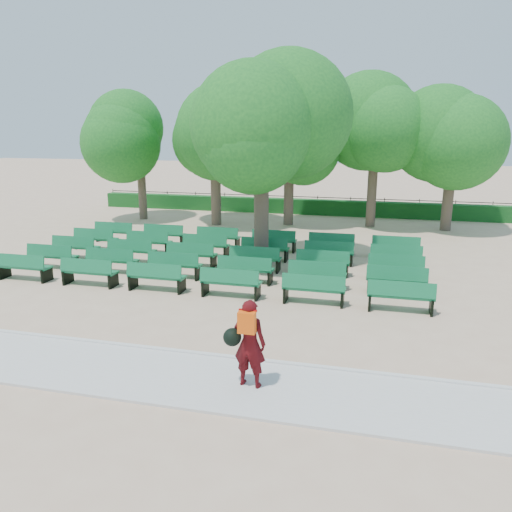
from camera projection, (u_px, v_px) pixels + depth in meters
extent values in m
plane|color=tan|center=(238.00, 278.00, 17.66)|extent=(120.00, 120.00, 0.00)
cube|color=silver|center=(142.00, 374.00, 10.70)|extent=(30.00, 2.20, 0.06)
cube|color=silver|center=(164.00, 350.00, 11.78)|extent=(30.00, 0.12, 0.10)
cube|color=#15511C|center=(300.00, 206.00, 30.71)|extent=(26.00, 0.70, 0.90)
cube|color=#136E3F|center=(224.00, 256.00, 18.78)|extent=(1.90, 0.58, 0.06)
cube|color=#136E3F|center=(222.00, 250.00, 18.51)|extent=(1.89, 0.20, 0.44)
cylinder|color=brown|center=(261.00, 223.00, 18.79)|extent=(0.55, 0.55, 3.36)
ellipsoid|color=#207423|center=(262.00, 139.00, 18.02)|extent=(5.08, 5.08, 4.58)
imported|color=#470A0D|center=(250.00, 343.00, 9.94)|extent=(0.71, 0.51, 1.84)
cube|color=#FB570D|center=(247.00, 323.00, 9.62)|extent=(0.34, 0.17, 0.43)
sphere|color=black|center=(232.00, 337.00, 9.94)|extent=(0.37, 0.37, 0.37)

